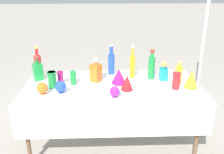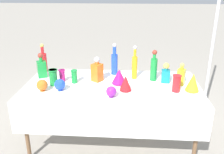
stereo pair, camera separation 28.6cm
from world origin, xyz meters
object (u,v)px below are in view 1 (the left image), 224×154
object	(u,v)px
fluted_vase_1	(119,76)
fluted_vase_2	(191,79)
tall_bottle_0	(111,62)
slender_vase_2	(73,77)
tall_bottle_1	(38,63)
slender_vase_3	(176,80)
fluted_vase_0	(127,82)
canopy_pole	(202,50)
square_decanter_2	(163,72)
cardboard_box_behind_right	(104,96)
square_decanter_0	(96,71)
slender_vase_0	(52,79)
round_bowl_2	(61,87)
tall_bottle_2	(152,66)
square_decanter_3	(179,73)
square_decanter_1	(38,70)
slender_vase_1	(60,77)
round_bowl_1	(42,88)
tall_bottle_3	(132,64)
cardboard_box_behind_left	(106,97)

from	to	relation	value
fluted_vase_1	fluted_vase_2	bearing A→B (deg)	-10.70
tall_bottle_0	slender_vase_2	xyz separation A→B (m)	(-0.46, -0.33, -0.08)
tall_bottle_1	fluted_vase_2	size ratio (longest dim) A/B	1.83
slender_vase_3	fluted_vase_0	world-z (taller)	slender_vase_3
fluted_vase_2	canopy_pole	xyz separation A→B (m)	(0.44, 0.86, 0.09)
fluted_vase_1	slender_vase_2	bearing A→B (deg)	179.93
square_decanter_2	cardboard_box_behind_right	distance (m)	1.25
square_decanter_0	slender_vase_0	xyz separation A→B (m)	(-0.49, -0.16, -0.03)
fluted_vase_1	tall_bottle_0	bearing A→B (deg)	102.79
square_decanter_0	tall_bottle_1	bearing A→B (deg)	158.58
slender_vase_2	round_bowl_2	world-z (taller)	slender_vase_2
tall_bottle_2	fluted_vase_2	world-z (taller)	tall_bottle_2
square_decanter_3	fluted_vase_0	world-z (taller)	square_decanter_3
square_decanter_2	fluted_vase_2	bearing A→B (deg)	-43.99
square_decanter_1	slender_vase_3	world-z (taller)	square_decanter_1
tall_bottle_1	fluted_vase_1	bearing A→B (deg)	-20.17
slender_vase_0	round_bowl_2	bearing A→B (deg)	-51.92
slender_vase_1	slender_vase_2	bearing A→B (deg)	-9.53
slender_vase_0	round_bowl_1	size ratio (longest dim) A/B	1.45
fluted_vase_1	round_bowl_1	xyz separation A→B (m)	(-0.83, -0.26, -0.03)
square_decanter_1	fluted_vase_2	size ratio (longest dim) A/B	1.52
tall_bottle_2	slender_vase_0	distance (m)	1.19
slender_vase_0	tall_bottle_0	bearing A→B (deg)	31.17
fluted_vase_1	round_bowl_2	world-z (taller)	fluted_vase_1
square_decanter_1	tall_bottle_1	bearing A→B (deg)	102.20
slender_vase_0	slender_vase_2	distance (m)	0.24
square_decanter_3	fluted_vase_2	distance (m)	0.20
tall_bottle_2	round_bowl_2	xyz separation A→B (m)	(-1.05, -0.38, -0.10)
slender_vase_3	tall_bottle_3	bearing A→B (deg)	141.11
square_decanter_3	slender_vase_2	size ratio (longest dim) A/B	1.68
square_decanter_0	slender_vase_1	world-z (taller)	square_decanter_0
fluted_vase_2	round_bowl_2	xyz separation A→B (m)	(-1.45, -0.08, -0.04)
slender_vase_1	fluted_vase_2	distance (m)	1.50
fluted_vase_0	round_bowl_1	bearing A→B (deg)	-175.66
square_decanter_3	slender_vase_1	xyz separation A→B (m)	(-1.40, -0.00, -0.03)
tall_bottle_0	cardboard_box_behind_right	size ratio (longest dim) A/B	0.67
fluted_vase_2	tall_bottle_2	bearing A→B (deg)	142.94
slender_vase_0	slender_vase_2	size ratio (longest dim) A/B	1.20
square_decanter_1	round_bowl_1	size ratio (longest dim) A/B	2.39
slender_vase_2	fluted_vase_2	xyz separation A→B (m)	(1.34, -0.15, 0.02)
slender_vase_3	canopy_pole	xyz separation A→B (m)	(0.61, 0.88, 0.10)
tall_bottle_0	tall_bottle_1	xyz separation A→B (m)	(-0.94, 0.04, -0.02)
square_decanter_1	round_bowl_2	xyz separation A→B (m)	(0.33, -0.40, -0.05)
square_decanter_3	round_bowl_1	world-z (taller)	square_decanter_3
square_decanter_2	fluted_vase_0	bearing A→B (deg)	-148.49
tall_bottle_1	canopy_pole	size ratio (longest dim) A/B	0.15
tall_bottle_2	tall_bottle_3	world-z (taller)	tall_bottle_3
tall_bottle_1	tall_bottle_2	world-z (taller)	tall_bottle_2
tall_bottle_3	square_decanter_0	size ratio (longest dim) A/B	1.38
canopy_pole	cardboard_box_behind_left	bearing A→B (deg)	173.48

